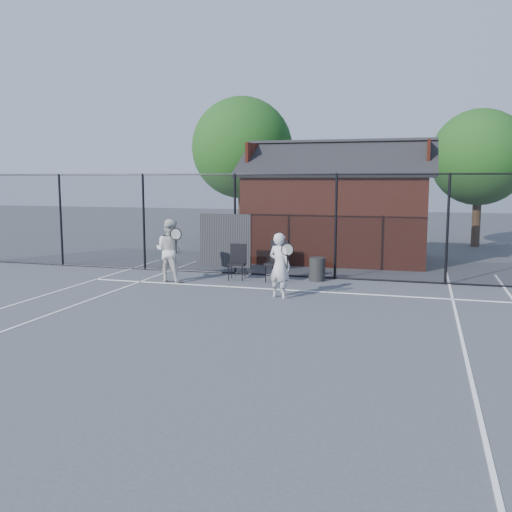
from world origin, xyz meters
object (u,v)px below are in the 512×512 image
(chair_left, at_px, (237,263))
(chair_right, at_px, (276,262))
(player_back, at_px, (170,251))
(player_front, at_px, (280,265))
(clubhouse, at_px, (339,214))
(waste_bin, at_px, (317,269))

(chair_left, xyz_separation_m, chair_right, (1.15, 0.00, 0.06))
(player_back, xyz_separation_m, chair_left, (1.67, 0.83, -0.38))
(player_front, bearing_deg, chair_left, 130.29)
(clubhouse, bearing_deg, player_back, -123.71)
(player_front, distance_m, chair_right, 2.18)
(chair_left, distance_m, chair_right, 1.15)
(player_back, distance_m, waste_bin, 4.14)
(clubhouse, bearing_deg, chair_right, -101.53)
(player_front, height_order, chair_right, player_front)
(clubhouse, distance_m, player_front, 7.04)
(player_front, distance_m, player_back, 3.66)
(clubhouse, relative_size, chair_left, 6.65)
(clubhouse, bearing_deg, player_front, -93.16)
(clubhouse, xyz_separation_m, chair_right, (-1.00, -4.90, -1.05))
(waste_bin, bearing_deg, clubhouse, 90.82)
(player_front, height_order, player_back, player_back)
(player_front, bearing_deg, player_back, 160.06)
(clubhouse, height_order, chair_right, clubhouse)
(player_back, bearing_deg, chair_left, 26.46)
(clubhouse, distance_m, player_back, 6.93)
(clubhouse, distance_m, chair_right, 5.11)
(player_back, height_order, chair_left, player_back)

